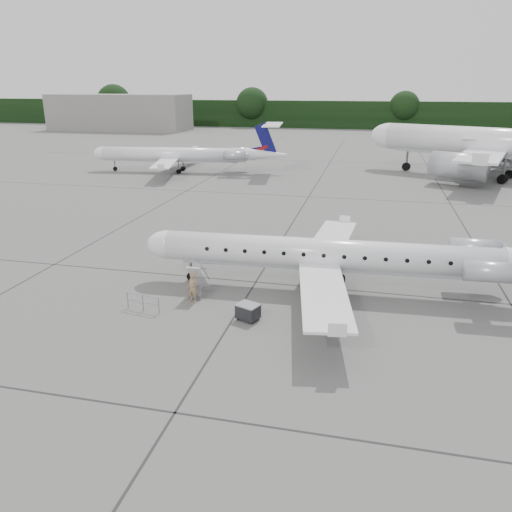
# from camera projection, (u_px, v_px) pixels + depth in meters

# --- Properties ---
(ground) EXTENTS (320.00, 320.00, 0.00)m
(ground) POSITION_uv_depth(u_px,v_px,m) (314.00, 305.00, 30.43)
(ground) COLOR slate
(ground) RESTS_ON ground
(treeline) EXTENTS (260.00, 4.00, 8.00)m
(treeline) POSITION_uv_depth(u_px,v_px,m) (366.00, 115.00, 148.82)
(treeline) COLOR black
(treeline) RESTS_ON ground
(terminal_building) EXTENTS (40.00, 14.00, 10.00)m
(terminal_building) POSITION_uv_depth(u_px,v_px,m) (120.00, 112.00, 145.06)
(terminal_building) COLOR slate
(terminal_building) RESTS_ON ground
(main_regional_jet) EXTENTS (27.86, 20.64, 6.93)m
(main_regional_jet) POSITION_uv_depth(u_px,v_px,m) (327.00, 239.00, 31.47)
(main_regional_jet) COLOR white
(main_regional_jet) RESTS_ON ground
(airstair) EXTENTS (0.94, 2.16, 2.17)m
(airstair) POSITION_uv_depth(u_px,v_px,m) (198.00, 278.00, 31.68)
(airstair) COLOR white
(airstair) RESTS_ON ground
(passenger) EXTENTS (0.78, 0.63, 1.84)m
(passenger) POSITION_uv_depth(u_px,v_px,m) (193.00, 288.00, 30.61)
(passenger) COLOR #9B7754
(passenger) RESTS_ON ground
(safety_railing) EXTENTS (2.18, 0.46, 1.00)m
(safety_railing) POSITION_uv_depth(u_px,v_px,m) (143.00, 303.00, 29.46)
(safety_railing) COLOR gray
(safety_railing) RESTS_ON ground
(baggage_cart) EXTENTS (1.44, 1.31, 1.01)m
(baggage_cart) POSITION_uv_depth(u_px,v_px,m) (248.00, 312.00, 28.33)
(baggage_cart) COLOR black
(baggage_cart) RESTS_ON ground
(bg_narrowbody) EXTENTS (47.32, 41.53, 14.13)m
(bg_narrowbody) POSITION_uv_depth(u_px,v_px,m) (499.00, 128.00, 68.42)
(bg_narrowbody) COLOR white
(bg_narrowbody) RESTS_ON ground
(bg_regional_left) EXTENTS (30.33, 23.44, 7.38)m
(bg_regional_left) POSITION_uv_depth(u_px,v_px,m) (173.00, 148.00, 75.28)
(bg_regional_left) COLOR white
(bg_regional_left) RESTS_ON ground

